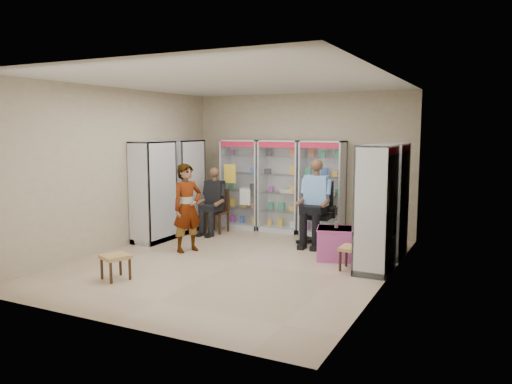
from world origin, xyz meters
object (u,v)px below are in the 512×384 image
at_px(office_chair, 317,213).
at_px(woven_stool_b, 116,267).
at_px(cabinet_back_right, 322,188).
at_px(pink_trunk, 334,244).
at_px(cabinet_back_left, 242,184).
at_px(cabinet_left_far, 185,186).
at_px(seated_shopkeeper, 317,205).
at_px(cabinet_left_near, 153,192).
at_px(cabinet_right_far, 390,200).
at_px(cabinet_back_mid, 281,186).
at_px(cabinet_right_near, 376,209).
at_px(wooden_chair, 217,211).
at_px(woven_stool_a, 352,258).
at_px(standing_man, 187,208).

distance_m(office_chair, woven_stool_b, 4.08).
relative_size(cabinet_back_right, pink_trunk, 3.49).
height_order(cabinet_back_left, cabinet_left_far, same).
bearing_deg(seated_shopkeeper, cabinet_left_near, -160.45).
distance_m(cabinet_back_right, cabinet_right_far, 1.98).
distance_m(cabinet_back_left, cabinet_back_mid, 0.95).
xyz_separation_m(cabinet_back_left, cabinet_left_far, (-0.93, -0.93, 0.00)).
distance_m(cabinet_right_far, pink_trunk, 1.26).
distance_m(cabinet_right_near, office_chair, 2.09).
height_order(cabinet_back_left, pink_trunk, cabinet_back_left).
distance_m(cabinet_left_near, wooden_chair, 1.56).
bearing_deg(cabinet_right_far, cabinet_back_mid, 66.35).
relative_size(cabinet_left_far, woven_stool_b, 5.29).
xyz_separation_m(wooden_chair, woven_stool_a, (3.45, -1.58, -0.28)).
bearing_deg(standing_man, woven_stool_b, -155.47).
bearing_deg(cabinet_back_right, woven_stool_a, -60.65).
xyz_separation_m(cabinet_back_left, seated_shopkeeper, (2.07, -0.84, -0.22)).
xyz_separation_m(cabinet_right_far, pink_trunk, (-0.79, -0.67, -0.72)).
bearing_deg(office_chair, cabinet_back_left, 157.05).
xyz_separation_m(seated_shopkeeper, standing_man, (-1.93, -1.59, 0.03)).
xyz_separation_m(woven_stool_b, standing_man, (-0.01, 1.94, 0.62)).
height_order(cabinet_right_far, office_chair, cabinet_right_far).
relative_size(woven_stool_b, standing_man, 0.23).
relative_size(wooden_chair, pink_trunk, 1.64).
distance_m(cabinet_back_left, office_chair, 2.25).
distance_m(cabinet_right_far, office_chair, 1.55).
relative_size(cabinet_left_near, pink_trunk, 3.49).
height_order(cabinet_back_mid, office_chair, cabinet_back_mid).
relative_size(cabinet_left_near, office_chair, 1.63).
bearing_deg(woven_stool_b, cabinet_back_mid, 79.65).
height_order(cabinet_right_far, cabinet_left_near, same).
height_order(cabinet_back_mid, cabinet_back_right, same).
relative_size(cabinet_back_right, cabinet_left_near, 1.00).
distance_m(cabinet_back_mid, standing_man, 2.57).
bearing_deg(seated_shopkeeper, woven_stool_a, -54.65).
distance_m(cabinet_back_left, woven_stool_a, 4.03).
bearing_deg(cabinet_back_right, office_chair, -77.79).
bearing_deg(office_chair, pink_trunk, -58.50).
bearing_deg(office_chair, woven_stool_a, -55.57).
bearing_deg(cabinet_right_far, cabinet_left_far, 87.43).
relative_size(cabinet_right_far, cabinet_left_near, 1.00).
xyz_separation_m(office_chair, woven_stool_b, (-1.92, -3.58, -0.43)).
relative_size(cabinet_back_left, pink_trunk, 3.49).
bearing_deg(cabinet_back_right, woven_stool_b, -111.81).
height_order(cabinet_back_mid, pink_trunk, cabinet_back_mid).
xyz_separation_m(cabinet_right_near, wooden_chair, (-3.78, 1.50, -0.53)).
relative_size(cabinet_back_left, cabinet_back_right, 1.00).
distance_m(pink_trunk, woven_stool_a, 0.70).
bearing_deg(cabinet_back_left, cabinet_back_mid, 0.00).
relative_size(cabinet_back_left, cabinet_left_far, 1.00).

